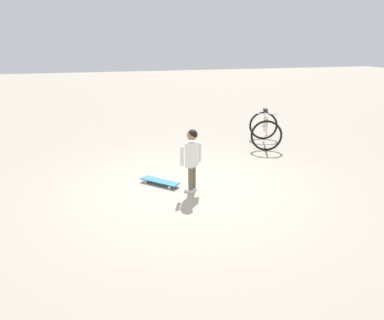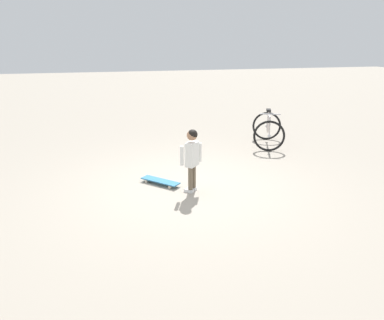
# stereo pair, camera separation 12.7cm
# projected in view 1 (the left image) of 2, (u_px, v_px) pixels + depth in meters

# --- Properties ---
(ground_plane) EXTENTS (50.00, 50.00, 0.00)m
(ground_plane) POSITION_uv_depth(u_px,v_px,m) (188.00, 189.00, 6.13)
(ground_plane) COLOR #9E9384
(child_person) EXTENTS (0.39, 0.28, 1.06)m
(child_person) POSITION_uv_depth(u_px,v_px,m) (192.00, 154.00, 5.82)
(child_person) COLOR brown
(child_person) RESTS_ON ground
(skateboard) EXTENTS (0.64, 0.66, 0.07)m
(skateboard) POSITION_uv_depth(u_px,v_px,m) (160.00, 181.00, 6.29)
(skateboard) COLOR teal
(skateboard) RESTS_ON ground
(bicycle_near) EXTENTS (1.07, 1.26, 0.85)m
(bicycle_near) POSITION_uv_depth(u_px,v_px,m) (265.00, 129.00, 8.61)
(bicycle_near) COLOR black
(bicycle_near) RESTS_ON ground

